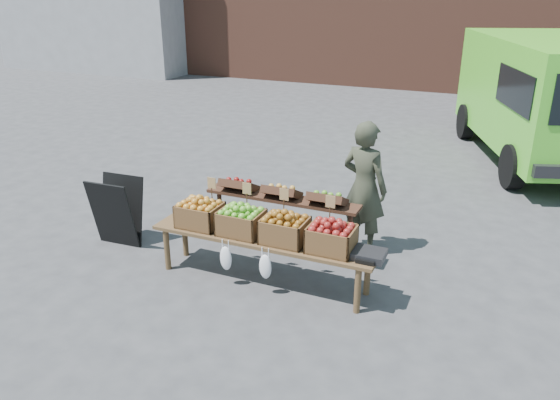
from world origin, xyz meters
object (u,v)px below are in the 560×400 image
at_px(chalkboard_sign, 117,211).
at_px(back_table, 282,217).
at_px(weighing_scale, 369,254).
at_px(delivery_van, 547,102).
at_px(crate_golden_apples, 200,215).
at_px(vendor, 364,188).
at_px(crate_russet_pears, 241,222).
at_px(display_bench, 263,259).
at_px(crate_green_apples, 331,239).
at_px(crate_red_apples, 285,230).

height_order(chalkboard_sign, back_table, back_table).
relative_size(back_table, weighing_scale, 6.18).
distance_m(delivery_van, crate_golden_apples, 7.50).
distance_m(vendor, crate_russet_pears, 1.70).
bearing_deg(display_bench, chalkboard_sign, 176.59).
height_order(display_bench, crate_golden_apples, crate_golden_apples).
height_order(vendor, back_table, vendor).
height_order(chalkboard_sign, weighing_scale, chalkboard_sign).
relative_size(delivery_van, crate_russet_pears, 10.46).
height_order(back_table, display_bench, back_table).
bearing_deg(vendor, crate_green_apples, 106.74).
height_order(vendor, crate_russet_pears, vendor).
bearing_deg(crate_red_apples, crate_golden_apples, 180.00).
distance_m(back_table, weighing_scale, 1.51).
xyz_separation_m(back_table, crate_green_apples, (0.90, -0.72, 0.19)).
bearing_deg(crate_russet_pears, crate_red_apples, 0.00).
height_order(vendor, weighing_scale, vendor).
xyz_separation_m(crate_golden_apples, crate_russet_pears, (0.55, 0.00, 0.00)).
distance_m(back_table, crate_green_apples, 1.17).
bearing_deg(crate_russet_pears, crate_golden_apples, 180.00).
height_order(chalkboard_sign, display_bench, chalkboard_sign).
distance_m(crate_golden_apples, crate_russet_pears, 0.55).
height_order(back_table, crate_red_apples, back_table).
bearing_deg(delivery_van, weighing_scale, -124.45).
distance_m(chalkboard_sign, crate_russet_pears, 1.94).
relative_size(display_bench, weighing_scale, 7.94).
relative_size(vendor, crate_golden_apples, 3.47).
relative_size(vendor, crate_red_apples, 3.47).
bearing_deg(crate_green_apples, crate_red_apples, 180.00).
relative_size(delivery_van, chalkboard_sign, 5.54).
xyz_separation_m(chalkboard_sign, crate_green_apples, (3.02, -0.13, 0.24)).
relative_size(chalkboard_sign, crate_russet_pears, 1.89).
xyz_separation_m(chalkboard_sign, back_table, (2.12, 0.59, 0.05)).
bearing_deg(weighing_scale, crate_red_apples, 180.00).
xyz_separation_m(back_table, weighing_scale, (1.32, -0.72, 0.09)).
height_order(delivery_van, crate_green_apples, delivery_van).
bearing_deg(crate_green_apples, weighing_scale, 0.00).
xyz_separation_m(back_table, display_bench, (0.07, -0.72, -0.24)).
bearing_deg(crate_red_apples, display_bench, 180.00).
relative_size(crate_russet_pears, crate_green_apples, 1.00).
height_order(display_bench, crate_green_apples, crate_green_apples).
xyz_separation_m(delivery_van, crate_red_apples, (-2.71, -6.45, -0.46)).
distance_m(display_bench, crate_russet_pears, 0.51).
xyz_separation_m(crate_russet_pears, weighing_scale, (1.52, 0.00, -0.10)).
distance_m(delivery_van, crate_red_apples, 7.01).
bearing_deg(weighing_scale, vendor, 108.16).
relative_size(chalkboard_sign, crate_green_apples, 1.89).
bearing_deg(crate_green_apples, delivery_van, 71.49).
distance_m(vendor, crate_green_apples, 1.29).
bearing_deg(weighing_scale, display_bench, 180.00).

